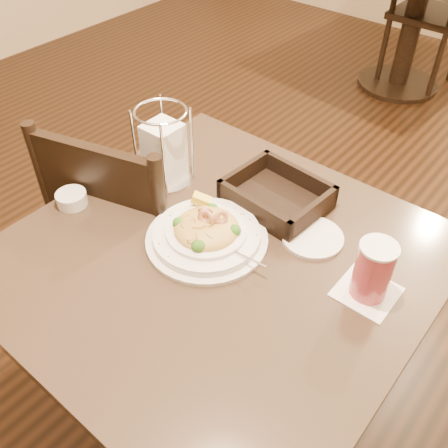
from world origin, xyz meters
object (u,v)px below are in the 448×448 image
Objects in this scene: pasta_bowl at (207,233)px; napkin_caddy at (164,151)px; dining_chair_near at (138,236)px; bread_basket at (276,197)px; main_table at (219,319)px; background_table at (417,6)px; side_plate at (312,237)px; dining_chair_far at (429,8)px; butter_ramekin at (72,199)px; drink_glass at (373,271)px.

pasta_bowl is 1.50× the size of napkin_caddy.
dining_chair_near is 3.75× the size of bread_basket.
background_table is (-0.57, 2.54, 0.00)m from main_table.
main_table is 3.63× the size of bread_basket.
dining_chair_near is 4.39× the size of napkin_caddy.
dining_chair_near is at bearing -171.16° from side_plate.
dining_chair_far is at bearing 100.23° from pasta_bowl.
butter_ramekin is (0.17, -2.64, 0.26)m from background_table.
butter_ramekin reaches higher than background_table.
main_table is 0.97× the size of dining_chair_far.
background_table is 2.46m from napkin_caddy.
napkin_caddy is (0.29, -2.42, 0.33)m from background_table.
dining_chair_far is 2.54m from side_plate.
drink_glass is 1.78× the size of butter_ramekin.
drink_glass reaches higher than side_plate.
napkin_caddy is 2.76× the size of butter_ramekin.
pasta_bowl reaches higher than side_plate.
drink_glass is (0.36, 0.10, 0.04)m from pasta_bowl.
butter_ramekin is at bearing 93.00° from dining_chair_far.
side_plate is at bearing 52.87° from main_table.
main_table is 0.45m from drink_glass.
butter_ramekin is (-0.40, -0.10, 0.26)m from main_table.
dining_chair_far is (-0.11, 2.53, 0.00)m from dining_chair_near.
drink_glass is at bearing -20.12° from bread_basket.
dining_chair_near is 0.34m from butter_ramekin.
dining_chair_near reaches higher than butter_ramekin.
side_plate is (0.55, 0.09, 0.27)m from dining_chair_near.
butter_ramekin is at bearing -163.41° from drink_glass.
dining_chair_near is at bearing -178.48° from drink_glass.
drink_glass is at bearing 20.10° from main_table.
main_table is 0.42m from dining_chair_near.
dining_chair_far reaches higher than butter_ramekin.
main_table is at bearing 101.68° from dining_chair_far.
napkin_caddy is at bearing 178.33° from dining_chair_near.
drink_glass is at bearing -20.67° from side_plate.
butter_ramekin is (-0.11, -0.22, -0.07)m from napkin_caddy.
dining_chair_near is at bearing 92.90° from dining_chair_far.
side_plate is (0.19, 0.16, -0.02)m from pasta_bowl.
napkin_caddy is at bearing -83.24° from background_table.
drink_glass reaches higher than butter_ramekin.
dining_chair_near is 2.53m from dining_chair_far.
butter_ramekin reaches higher than side_plate.
dining_chair_far is 2.74m from butter_ramekin.
drink_glass is 0.74m from butter_ramekin.
main_table is at bearing -77.29° from background_table.
drink_glass is at bearing 165.73° from dining_chair_near.
bread_basket is at bearing 159.88° from drink_glass.
main_table is at bearing -127.13° from side_plate.
bread_basket is at bearing 39.48° from butter_ramekin.
dining_chair_near reaches higher than main_table.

